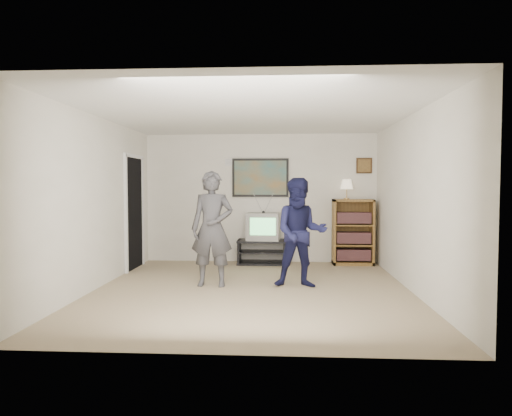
# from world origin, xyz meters

# --- Properties ---
(room_shell) EXTENTS (4.51, 5.00, 2.51)m
(room_shell) POSITION_xyz_m (0.00, 0.35, 1.25)
(room_shell) COLOR #78664C
(room_shell) RESTS_ON ground
(media_stand) EXTENTS (0.92, 0.51, 0.46)m
(media_stand) POSITION_xyz_m (0.04, 2.23, 0.23)
(media_stand) COLOR black
(media_stand) RESTS_ON room_shell
(crt_television) EXTENTS (0.65, 0.56, 0.52)m
(crt_television) POSITION_xyz_m (0.07, 2.23, 0.72)
(crt_television) COLOR gray
(crt_television) RESTS_ON media_stand
(bookshelf) EXTENTS (0.75, 0.43, 1.24)m
(bookshelf) POSITION_xyz_m (1.77, 2.28, 0.62)
(bookshelf) COLOR brown
(bookshelf) RESTS_ON room_shell
(table_lamp) EXTENTS (0.24, 0.24, 0.38)m
(table_lamp) POSITION_xyz_m (1.65, 2.32, 1.43)
(table_lamp) COLOR beige
(table_lamp) RESTS_ON bookshelf
(person_tall) EXTENTS (0.64, 0.43, 1.71)m
(person_tall) POSITION_xyz_m (-0.61, 0.26, 0.86)
(person_tall) COLOR #3B3A3D
(person_tall) RESTS_ON room_shell
(person_short) EXTENTS (0.79, 0.61, 1.61)m
(person_short) POSITION_xyz_m (0.70, 0.26, 0.80)
(person_short) COLOR #131536
(person_short) RESTS_ON room_shell
(controller_left) EXTENTS (0.05, 0.12, 0.03)m
(controller_left) POSITION_xyz_m (-0.63, 0.51, 1.16)
(controller_left) COLOR white
(controller_left) RESTS_ON person_tall
(controller_right) EXTENTS (0.04, 0.11, 0.03)m
(controller_right) POSITION_xyz_m (0.71, 0.48, 1.00)
(controller_right) COLOR white
(controller_right) RESTS_ON person_short
(poster) EXTENTS (1.10, 0.03, 0.75)m
(poster) POSITION_xyz_m (0.00, 2.48, 1.65)
(poster) COLOR black
(poster) RESTS_ON room_shell
(air_vent) EXTENTS (0.28, 0.02, 0.14)m
(air_vent) POSITION_xyz_m (-0.55, 2.48, 1.95)
(air_vent) COLOR white
(air_vent) RESTS_ON room_shell
(small_picture) EXTENTS (0.30, 0.03, 0.30)m
(small_picture) POSITION_xyz_m (2.00, 2.48, 1.88)
(small_picture) COLOR #362211
(small_picture) RESTS_ON room_shell
(doorway) EXTENTS (0.03, 0.85, 2.00)m
(doorway) POSITION_xyz_m (-2.23, 1.60, 1.00)
(doorway) COLOR black
(doorway) RESTS_ON room_shell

